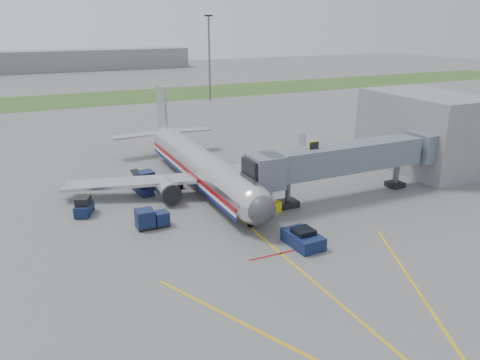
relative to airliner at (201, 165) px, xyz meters
name	(u,v)px	position (x,y,z in m)	size (l,w,h in m)	color
ground	(259,235)	(0.00, -15.25, -2.65)	(400.00, 400.00, 0.00)	#565659
grass_strip	(99,99)	(0.00, 74.75, -2.64)	(300.00, 25.00, 0.01)	#2D4C1E
apron_markings	(302,271)	(0.00, -22.65, -2.64)	(21.52, 50.00, 0.01)	gold
airliner	(201,165)	(0.00, 0.00, 0.00)	(32.10, 35.67, 10.25)	silver
jet_bridge	(342,159)	(12.86, -10.25, 1.82)	(25.30, 4.00, 6.90)	slate
terminal	(424,131)	(30.00, -5.25, 2.35)	(10.00, 16.00, 10.00)	slate
light_mast_right	(209,56)	(25.00, 59.75, 8.13)	(2.00, 0.44, 20.40)	#595B60
distant_terminal	(38,61)	(-10.00, 154.75, 1.35)	(120.00, 14.00, 8.00)	slate
pushback_tug	(303,238)	(2.53, -18.75, -1.98)	(2.53, 3.95, 1.60)	#0C1734
baggage_tug	(84,207)	(-14.07, -3.13, -1.80)	(2.38, 3.08, 1.92)	#0C1734
baggage_cart_a	(162,219)	(-7.64, -9.32, -1.90)	(1.45, 1.45, 1.47)	#0C1734
baggage_cart_b	(145,219)	(-9.21, -9.14, -1.70)	(1.73, 1.73, 1.86)	#0C1734
baggage_cart_c	(146,179)	(-6.16, 2.42, -1.64)	(2.03, 2.03, 1.98)	#0C1734
belt_loader	(142,188)	(-7.01, 0.80, -2.11)	(1.91, 4.56, 2.17)	#0C1734
ground_power_cart	(274,207)	(4.00, -10.89, -2.11)	(1.57, 1.26, 1.09)	#C9BA0B
ramp_worker	(173,181)	(-3.28, 0.98, -1.87)	(0.56, 0.37, 1.54)	#AAD719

